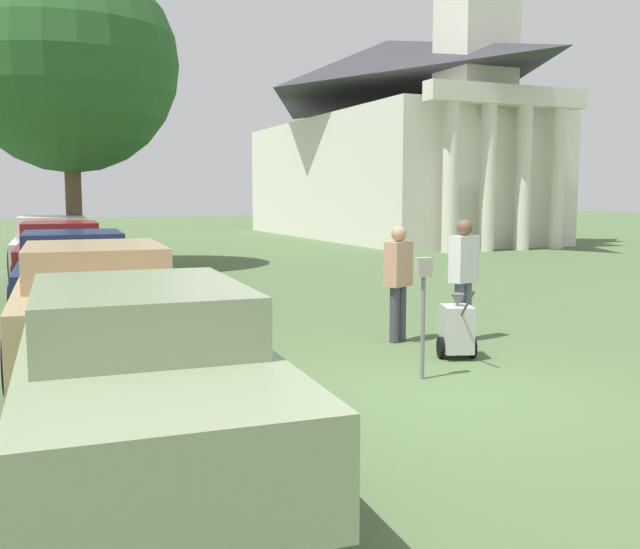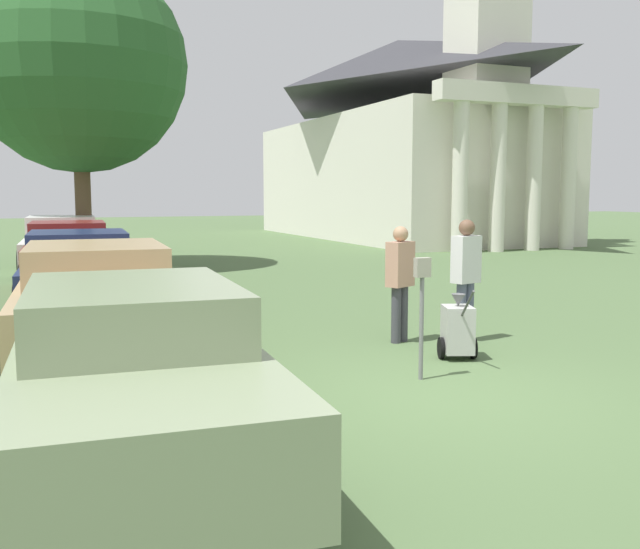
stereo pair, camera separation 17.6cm
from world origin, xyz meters
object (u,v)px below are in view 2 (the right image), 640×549
at_px(parked_car_maroon, 69,257).
at_px(person_worker, 400,277).
at_px(parked_car_tan, 97,303).
at_px(parked_car_white, 62,246).
at_px(church, 403,130).
at_px(person_supervisor, 466,272).
at_px(equipment_cart, 458,329).
at_px(parked_car_sage, 133,367).
at_px(parking_meter, 422,295).
at_px(parked_car_navy, 79,275).

bearing_deg(parked_car_maroon, person_worker, -60.03).
height_order(parked_car_tan, parked_car_maroon, parked_car_maroon).
relative_size(parked_car_white, person_worker, 3.20).
height_order(parked_car_maroon, church, church).
xyz_separation_m(person_supervisor, equipment_cart, (-0.71, -0.90, -0.62)).
distance_m(parked_car_tan, equipment_cart, 4.70).
distance_m(parked_car_tan, person_worker, 4.16).
distance_m(parked_car_white, equipment_cart, 13.54).
relative_size(parked_car_tan, person_worker, 3.20).
relative_size(person_supervisor, equipment_cart, 1.76).
bearing_deg(parked_car_sage, parking_meter, 17.68).
distance_m(parked_car_sage, parking_meter, 3.44).
bearing_deg(person_worker, parked_car_white, -97.05).
distance_m(parked_car_navy, person_supervisor, 6.81).
bearing_deg(parking_meter, person_worker, 68.39).
bearing_deg(parked_car_white, person_worker, -67.58).
distance_m(person_worker, church, 24.94).
xyz_separation_m(parked_car_navy, parking_meter, (3.32, -6.26, 0.29)).
bearing_deg(parked_car_white, person_supervisor, -64.26).
bearing_deg(person_worker, parked_car_maroon, -89.50).
bearing_deg(church, parked_car_navy, -132.52).
bearing_deg(person_supervisor, parked_car_tan, -28.12).
bearing_deg(equipment_cart, parked_car_white, 128.07).
xyz_separation_m(parked_car_maroon, equipment_cart, (4.28, -9.26, -0.32)).
bearing_deg(parked_car_tan, church, 55.88).
relative_size(parked_car_sage, person_worker, 3.24).
bearing_deg(church, parked_car_sage, -122.99).
distance_m(parked_car_sage, equipment_cart, 4.57).
bearing_deg(parked_car_maroon, parking_meter, -68.53).
height_order(person_worker, equipment_cart, person_worker).
bearing_deg(equipment_cart, parked_car_sage, -139.95).
bearing_deg(person_supervisor, parked_car_white, -83.76).
xyz_separation_m(parked_car_sage, church, (15.83, 24.39, 4.48)).
bearing_deg(parked_car_navy, parked_car_maroon, 93.08).
xyz_separation_m(parked_car_sage, parked_car_white, (-0.00, 14.43, 0.05)).
xyz_separation_m(parked_car_white, church, (15.84, 9.96, 4.43)).
height_order(equipment_cart, church, church).
bearing_deg(parked_car_navy, person_supervisor, -39.79).
height_order(parked_car_maroon, parking_meter, parked_car_maroon).
relative_size(parked_car_navy, equipment_cart, 4.91).
relative_size(parked_car_maroon, parking_meter, 3.47).
bearing_deg(parking_meter, parked_car_tan, 141.26).
relative_size(parked_car_tan, parked_car_navy, 1.09).
xyz_separation_m(parked_car_maroon, person_worker, (4.08, -8.05, 0.24)).
height_order(parked_car_maroon, person_worker, person_worker).
bearing_deg(parked_car_white, parked_car_maroon, -86.91).
bearing_deg(parking_meter, parked_car_maroon, 108.39).
bearing_deg(equipment_cart, person_supervisor, 71.66).
xyz_separation_m(parked_car_tan, person_supervisor, (4.98, -1.03, 0.31)).
height_order(person_supervisor, church, church).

